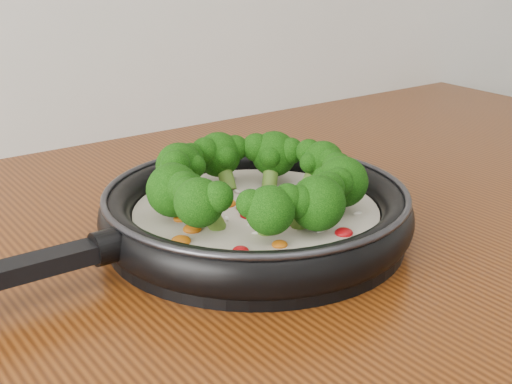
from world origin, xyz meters
TOP-DOWN VIEW (x-y plane):
  - skillet at (0.03, 1.07)m, footprint 0.49×0.31m

SIDE VIEW (x-z plane):
  - skillet at x=0.03m, z-range 0.89..0.98m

